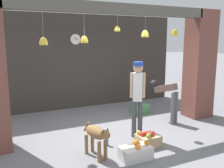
# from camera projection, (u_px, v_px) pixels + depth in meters

# --- Properties ---
(ground_plane) EXTENTS (60.00, 60.00, 0.00)m
(ground_plane) POSITION_uv_depth(u_px,v_px,m) (119.00, 134.00, 6.00)
(ground_plane) COLOR slate
(shop_back_wall) EXTENTS (6.76, 0.12, 3.04)m
(shop_back_wall) POSITION_uv_depth(u_px,v_px,m) (81.00, 62.00, 8.18)
(shop_back_wall) COLOR #38332D
(shop_back_wall) RESTS_ON ground_plane
(shop_pillar_right) EXTENTS (0.70, 0.60, 3.04)m
(shop_pillar_right) POSITION_uv_depth(u_px,v_px,m) (199.00, 65.00, 7.16)
(shop_pillar_right) COLOR brown
(shop_pillar_right) RESTS_ON ground_plane
(storefront_awning) EXTENTS (4.86, 0.29, 0.93)m
(storefront_awning) POSITION_uv_depth(u_px,v_px,m) (118.00, 11.00, 5.60)
(storefront_awning) COLOR #5B564C
(dog) EXTENTS (0.35, 0.85, 0.67)m
(dog) POSITION_uv_depth(u_px,v_px,m) (97.00, 135.00, 4.74)
(dog) COLOR olive
(dog) RESTS_ON ground_plane
(shopkeeper) EXTENTS (0.32, 0.32, 1.75)m
(shopkeeper) POSITION_uv_depth(u_px,v_px,m) (138.00, 93.00, 5.64)
(shopkeeper) COLOR #424247
(shopkeeper) RESTS_ON ground_plane
(worker_stooping) EXTENTS (0.45, 0.84, 1.12)m
(worker_stooping) POSITION_uv_depth(u_px,v_px,m) (167.00, 95.00, 6.77)
(worker_stooping) COLOR #56565B
(worker_stooping) RESTS_ON ground_plane
(fruit_crate_oranges) EXTENTS (0.59, 0.36, 0.34)m
(fruit_crate_oranges) POSITION_uv_depth(u_px,v_px,m) (136.00, 152.00, 4.71)
(fruit_crate_oranges) COLOR silver
(fruit_crate_oranges) RESTS_ON ground_plane
(fruit_crate_apples) EXTENTS (0.45, 0.41, 0.33)m
(fruit_crate_apples) POSITION_uv_depth(u_px,v_px,m) (148.00, 139.00, 5.30)
(fruit_crate_apples) COLOR tan
(fruit_crate_apples) RESTS_ON ground_plane
(produce_box_green) EXTENTS (0.47, 0.37, 0.30)m
(produce_box_green) POSITION_uv_depth(u_px,v_px,m) (140.00, 109.00, 7.63)
(produce_box_green) COLOR #42844C
(produce_box_green) RESTS_ON ground_plane
(water_bottle) EXTENTS (0.07, 0.07, 0.26)m
(water_bottle) POSITION_uv_depth(u_px,v_px,m) (107.00, 140.00, 5.33)
(water_bottle) COLOR #2D60AD
(water_bottle) RESTS_ON ground_plane
(wall_clock) EXTENTS (0.35, 0.03, 0.35)m
(wall_clock) POSITION_uv_depth(u_px,v_px,m) (75.00, 39.00, 7.90)
(wall_clock) COLOR black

